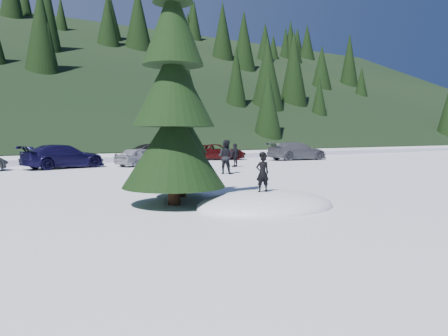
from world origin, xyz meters
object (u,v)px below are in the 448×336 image
car_6 (218,152)px  adult_0 (226,157)px  car_5 (158,153)px  car_3 (64,156)px  car_4 (140,157)px  spruce_tall (173,97)px  adult_1 (235,155)px  car_7 (297,151)px  child_skier (263,173)px  spruce_short (182,137)px  adult_2 (194,153)px

car_6 → adult_0: bearing=169.0°
car_5 → adult_0: bearing=175.2°
car_3 → car_4: (4.95, -0.61, -0.12)m
car_4 → car_5: bearing=-65.0°
spruce_tall → car_6: spruce_tall is taller
adult_1 → car_7: size_ratio=0.30×
child_skier → spruce_short: bearing=-58.6°
car_6 → adult_2: bearing=156.2°
adult_0 → adult_1: adult_0 is taller
child_skier → car_3: child_skier is taller
spruce_short → adult_2: (6.98, 12.11, -1.19)m
adult_2 → adult_0: bearing=108.3°
adult_2 → car_5: size_ratio=0.42×
child_skier → car_6: (11.69, 21.63, -0.37)m
adult_0 → car_4: adult_0 is taller
adult_2 → car_7: bearing=-140.0°
adult_2 → car_3: size_ratio=0.35×
car_4 → spruce_short: bearing=139.8°
adult_1 → adult_2: bearing=-54.4°
spruce_short → car_4: 15.70m
car_3 → car_7: bearing=-107.2°
spruce_short → adult_2: size_ratio=2.94×
spruce_tall → adult_1: (10.34, 12.06, -2.53)m
adult_1 → car_4: (-5.03, 4.37, -0.15)m
spruce_tall → adult_0: bearing=48.9°
spruce_tall → car_6: size_ratio=1.79×
adult_1 → car_3: bearing=-49.2°
car_5 → adult_2: bearing=179.7°
adult_0 → car_4: size_ratio=0.50×
car_3 → car_4: 4.99m
spruce_tall → car_5: spruce_tall is taller
spruce_tall → adult_2: (7.98, 13.51, -2.41)m
child_skier → adult_0: 11.18m
adult_2 → car_6: adult_2 is taller
car_3 → car_4: size_ratio=1.40×
adult_0 → adult_1: (3.30, 4.00, -0.15)m
spruce_tall → adult_2: size_ratio=4.70×
adult_2 → car_7: (11.26, 2.37, -0.15)m
child_skier → adult_1: child_skier is taller
child_skier → car_3: (-1.64, 18.94, -0.28)m
adult_2 → car_4: (-2.68, 2.91, -0.27)m
adult_1 → car_3: (-9.99, 4.98, -0.03)m
car_4 → car_5: (2.73, 3.17, 0.08)m
spruce_tall → car_3: (0.35, 17.03, -2.55)m
spruce_tall → adult_1: size_ratio=5.42×
adult_1 → spruce_short: bearing=26.1°
spruce_short → car_7: (18.24, 14.48, -1.34)m
car_3 → spruce_tall: bearing=165.1°
spruce_tall → car_4: size_ratio=2.29×
child_skier → adult_0: adult_0 is taller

